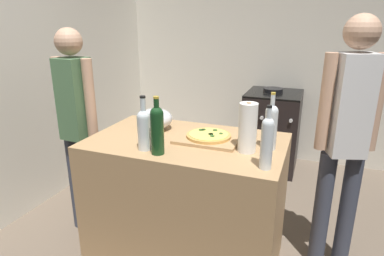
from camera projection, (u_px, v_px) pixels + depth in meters
name	position (u px, v px, depth m)	size (l,w,h in m)	color
ground_plane	(231.00, 209.00, 3.07)	(4.00, 3.40, 0.02)	#6B5B4C
kitchen_wall_rear	(266.00, 51.00, 3.95)	(4.00, 0.10, 2.60)	silver
kitchen_wall_left	(63.00, 58.00, 3.26)	(0.10, 3.40, 2.60)	silver
counter	(187.00, 202.00, 2.29)	(1.26, 0.76, 0.92)	tan
cutting_board	(208.00, 138.00, 2.14)	(0.40, 0.32, 0.02)	tan
pizza	(208.00, 135.00, 2.14)	(0.29, 0.29, 0.03)	tan
mixing_bowl	(155.00, 119.00, 2.33)	(0.24, 0.24, 0.15)	#B2B2B7
paper_towel_roll	(248.00, 128.00, 1.91)	(0.11, 0.11, 0.30)	white
wine_bottle_green	(267.00, 141.00, 1.69)	(0.06, 0.06, 0.34)	silver
wine_bottle_amber	(144.00, 127.00, 1.95)	(0.08, 0.08, 0.33)	silver
wine_bottle_dark	(271.00, 125.00, 1.95)	(0.07, 0.07, 0.35)	silver
wine_bottle_clear	(157.00, 128.00, 1.88)	(0.08, 0.08, 0.34)	#143819
stove	(272.00, 131.00, 3.80)	(0.59, 0.64, 0.93)	black
person_in_stripes	(78.00, 123.00, 2.51)	(0.36, 0.21, 1.61)	#383D4C
person_in_red	(346.00, 133.00, 2.08)	(0.36, 0.26, 1.70)	#383D4C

